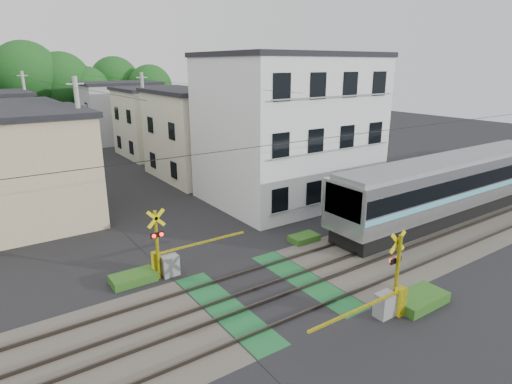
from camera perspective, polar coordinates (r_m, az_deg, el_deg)
ground at (r=17.18m, az=1.58°, el=-13.41°), size 120.00×120.00×0.00m
track_bed at (r=17.16m, az=1.58°, el=-13.31°), size 120.00×120.00×0.14m
crossing_signal_near at (r=16.17m, az=17.25°, el=-13.39°), size 4.74×0.65×3.09m
crossing_signal_far at (r=18.58m, az=-11.76°, el=-8.86°), size 4.74×0.65×3.09m
apartment_block at (r=27.85m, az=4.31°, el=8.48°), size 10.20×8.36×9.30m
houses_row at (r=39.32m, az=-21.12°, el=7.74°), size 22.07×31.35×6.80m
tree_hill at (r=61.20m, az=-27.74°, el=11.73°), size 40.00×12.22×11.39m
catenary at (r=19.68m, az=15.87°, el=1.58°), size 60.00×5.04×7.00m
utility_poles at (r=36.11m, az=-22.13°, el=8.27°), size 7.90×42.00×8.00m
pedestrian at (r=48.23m, az=-24.95°, el=5.92°), size 0.68×0.48×1.76m
weed_patches at (r=17.99m, az=6.37°, el=-11.35°), size 10.25×8.80×0.40m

